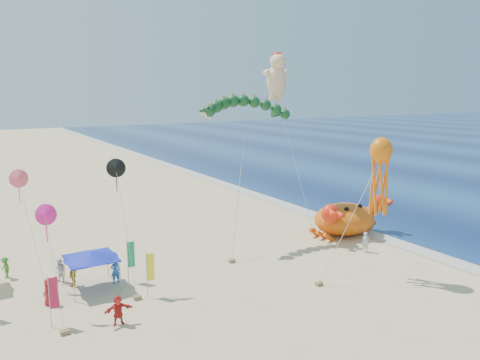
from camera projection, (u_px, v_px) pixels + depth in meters
name	position (u px, v px, depth m)	size (l,w,h in m)	color
ground	(273.00, 258.00, 38.84)	(320.00, 320.00, 0.00)	#D1B784
foam_strip	(375.00, 236.00, 44.94)	(320.00, 320.00, 0.00)	silver
crab_inflatable	(345.00, 218.00, 45.13)	(8.46, 5.66, 3.71)	#DF580B
dragon_kite	(245.00, 110.00, 42.04)	(9.79, 6.42, 13.04)	#103D1B
cherub_kite	(277.00, 75.00, 44.97)	(3.78, 4.04, 17.35)	#FFCC9B
octopus_kite	(380.00, 170.00, 33.71)	(5.87, 1.67, 10.44)	orange
canopy_blue	(91.00, 255.00, 32.41)	(3.65, 3.65, 2.71)	gray
feather_flags	(83.00, 275.00, 30.06)	(10.31, 4.08, 3.20)	gray
beachgoers	(98.00, 279.00, 32.24)	(27.95, 12.14, 1.88)	red
small_kites	(63.00, 198.00, 30.57)	(7.10, 9.26, 9.20)	black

